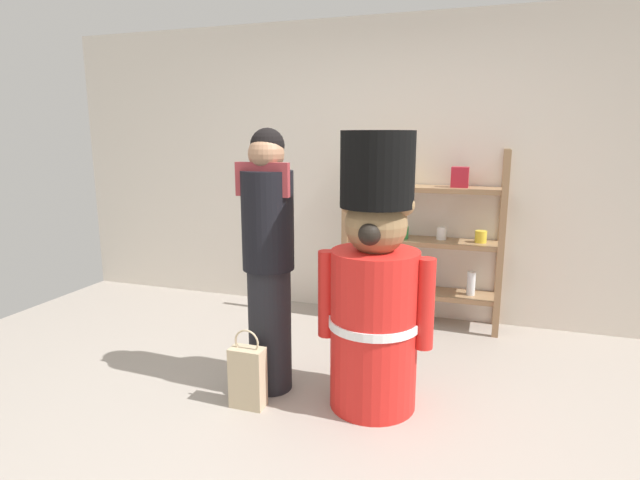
% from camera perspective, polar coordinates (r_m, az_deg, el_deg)
% --- Properties ---
extents(ground_plane, '(6.40, 6.40, 0.00)m').
position_cam_1_polar(ground_plane, '(2.95, -1.84, -21.32)').
color(ground_plane, '#9E9389').
extents(back_wall, '(6.40, 0.12, 2.60)m').
position_cam_1_polar(back_wall, '(4.61, 7.68, 7.72)').
color(back_wall, silver).
rests_on(back_wall, ground_plane).
extents(merchandise_shelf, '(1.32, 0.35, 1.50)m').
position_cam_1_polar(merchandise_shelf, '(4.41, 11.25, 0.41)').
color(merchandise_shelf, '#93704C').
rests_on(merchandise_shelf, ground_plane).
extents(teddy_bear_guard, '(0.69, 0.54, 1.63)m').
position_cam_1_polar(teddy_bear_guard, '(2.99, 6.14, -5.34)').
color(teddy_bear_guard, red).
rests_on(teddy_bear_guard, ground_plane).
extents(person_shopper, '(0.34, 0.32, 1.65)m').
position_cam_1_polar(person_shopper, '(3.16, -5.79, -1.90)').
color(person_shopper, black).
rests_on(person_shopper, ground_plane).
extents(shopping_bag, '(0.21, 0.12, 0.49)m').
position_cam_1_polar(shopping_bag, '(3.18, -8.10, -14.87)').
color(shopping_bag, '#C1AD89').
rests_on(shopping_bag, ground_plane).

